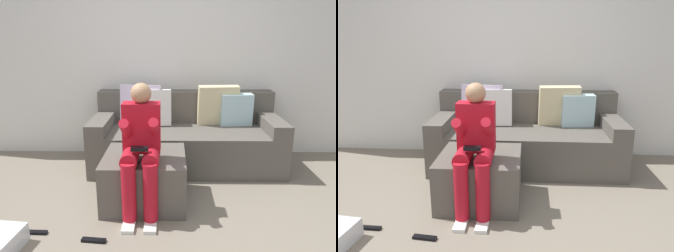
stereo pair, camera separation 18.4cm
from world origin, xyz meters
The scene contains 7 objects.
ground_plane centered at (0.00, 0.00, 0.00)m, with size 7.72×7.72×0.00m, color slate.
wall_back centered at (0.00, 2.04, 1.26)m, with size 5.94×0.10×2.51m, color silver.
couch_sectional centered at (0.27, 1.59, 0.34)m, with size 2.15×0.93×0.94m.
ottoman centered at (-0.15, 0.65, 0.23)m, with size 0.74×0.71×0.45m, color #59544C.
person_seated centered at (-0.16, 0.45, 0.60)m, with size 0.32×0.55×1.12m.
remote_near_ottoman centered at (-0.49, 0.01, 0.01)m, with size 0.19×0.05×0.02m, color black.
remote_by_storage_bin centered at (-0.96, 0.10, 0.01)m, with size 0.18×0.04×0.02m, color black.
Camera 2 is at (0.28, -2.11, 1.49)m, focal length 34.81 mm.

